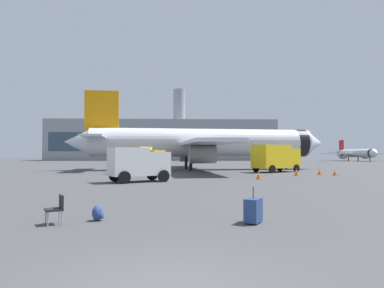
{
  "coord_description": "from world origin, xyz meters",
  "views": [
    {
      "loc": [
        0.25,
        -4.95,
        2.08
      ],
      "look_at": [
        1.41,
        24.42,
        3.0
      ],
      "focal_mm": 31.3,
      "sensor_mm": 36.0,
      "label": 1
    }
  ],
  "objects_px": {
    "cargo_van": "(138,163)",
    "safety_cone_mid": "(259,175)",
    "safety_cone_near": "(296,172)",
    "rolling_suitcase": "(253,210)",
    "safety_cone_outer": "(320,171)",
    "fuel_truck": "(276,157)",
    "airplane_taxiing": "(355,153)",
    "safety_cone_far": "(335,172)",
    "traveller_backpack": "(98,213)",
    "service_truck": "(140,159)",
    "airplane_at_gate": "(201,143)",
    "gate_chair": "(57,207)"
  },
  "relations": [
    {
      "from": "airplane_at_gate",
      "to": "fuel_truck",
      "type": "distance_m",
      "value": 10.82
    },
    {
      "from": "safety_cone_far",
      "to": "safety_cone_mid",
      "type": "bearing_deg",
      "value": -151.34
    },
    {
      "from": "airplane_taxiing",
      "to": "traveller_backpack",
      "type": "bearing_deg",
      "value": -122.06
    },
    {
      "from": "service_truck",
      "to": "traveller_backpack",
      "type": "distance_m",
      "value": 25.35
    },
    {
      "from": "airplane_taxiing",
      "to": "traveller_backpack",
      "type": "xyz_separation_m",
      "value": [
        -58.91,
        -94.05,
        -2.23
      ]
    },
    {
      "from": "fuel_truck",
      "to": "safety_cone_far",
      "type": "distance_m",
      "value": 7.76
    },
    {
      "from": "airplane_at_gate",
      "to": "safety_cone_mid",
      "type": "xyz_separation_m",
      "value": [
        3.63,
        -17.84,
        -3.32
      ]
    },
    {
      "from": "traveller_backpack",
      "to": "fuel_truck",
      "type": "bearing_deg",
      "value": 63.79
    },
    {
      "from": "airplane_taxiing",
      "to": "safety_cone_far",
      "type": "bearing_deg",
      "value": -119.56
    },
    {
      "from": "cargo_van",
      "to": "safety_cone_mid",
      "type": "relative_size",
      "value": 7.03
    },
    {
      "from": "safety_cone_mid",
      "to": "safety_cone_far",
      "type": "height_order",
      "value": "safety_cone_mid"
    },
    {
      "from": "airplane_taxiing",
      "to": "safety_cone_near",
      "type": "height_order",
      "value": "airplane_taxiing"
    },
    {
      "from": "safety_cone_outer",
      "to": "fuel_truck",
      "type": "bearing_deg",
      "value": 120.35
    },
    {
      "from": "safety_cone_near",
      "to": "safety_cone_far",
      "type": "bearing_deg",
      "value": 6.52
    },
    {
      "from": "airplane_at_gate",
      "to": "airplane_taxiing",
      "type": "xyz_separation_m",
      "value": [
        53.33,
        59.09,
        -1.2
      ]
    },
    {
      "from": "rolling_suitcase",
      "to": "cargo_van",
      "type": "bearing_deg",
      "value": 109.04
    },
    {
      "from": "fuel_truck",
      "to": "airplane_taxiing",
      "type": "bearing_deg",
      "value": 55.61
    },
    {
      "from": "traveller_backpack",
      "to": "safety_cone_mid",
      "type": "bearing_deg",
      "value": 61.71
    },
    {
      "from": "service_truck",
      "to": "cargo_van",
      "type": "xyz_separation_m",
      "value": [
        1.05,
        -10.42,
        -0.16
      ]
    },
    {
      "from": "airplane_taxiing",
      "to": "service_truck",
      "type": "height_order",
      "value": "airplane_taxiing"
    },
    {
      "from": "service_truck",
      "to": "safety_cone_far",
      "type": "distance_m",
      "value": 19.9
    },
    {
      "from": "cargo_van",
      "to": "safety_cone_mid",
      "type": "bearing_deg",
      "value": 13.16
    },
    {
      "from": "safety_cone_near",
      "to": "safety_cone_mid",
      "type": "bearing_deg",
      "value": -137.64
    },
    {
      "from": "safety_cone_outer",
      "to": "traveller_backpack",
      "type": "distance_m",
      "value": 28.79
    },
    {
      "from": "service_truck",
      "to": "safety_cone_near",
      "type": "bearing_deg",
      "value": -13.73
    },
    {
      "from": "airplane_at_gate",
      "to": "safety_cone_outer",
      "type": "height_order",
      "value": "airplane_at_gate"
    },
    {
      "from": "safety_cone_near",
      "to": "gate_chair",
      "type": "relative_size",
      "value": 0.83
    },
    {
      "from": "airplane_taxiing",
      "to": "safety_cone_outer",
      "type": "xyz_separation_m",
      "value": [
        -41.9,
        -70.83,
        -2.12
      ]
    },
    {
      "from": "safety_cone_mid",
      "to": "safety_cone_far",
      "type": "xyz_separation_m",
      "value": [
        8.79,
        4.8,
        -0.03
      ]
    },
    {
      "from": "airplane_taxiing",
      "to": "rolling_suitcase",
      "type": "height_order",
      "value": "airplane_taxiing"
    },
    {
      "from": "safety_cone_near",
      "to": "traveller_backpack",
      "type": "xyz_separation_m",
      "value": [
        -13.98,
        -21.47,
        -0.12
      ]
    },
    {
      "from": "fuel_truck",
      "to": "safety_cone_outer",
      "type": "bearing_deg",
      "value": -59.65
    },
    {
      "from": "service_truck",
      "to": "fuel_truck",
      "type": "height_order",
      "value": "fuel_truck"
    },
    {
      "from": "airplane_at_gate",
      "to": "airplane_taxiing",
      "type": "distance_m",
      "value": 79.61
    },
    {
      "from": "fuel_truck",
      "to": "rolling_suitcase",
      "type": "relative_size",
      "value": 5.77
    },
    {
      "from": "safety_cone_far",
      "to": "safety_cone_near",
      "type": "bearing_deg",
      "value": -173.48
    },
    {
      "from": "airplane_taxiing",
      "to": "service_truck",
      "type": "relative_size",
      "value": 4.55
    },
    {
      "from": "fuel_truck",
      "to": "safety_cone_near",
      "type": "bearing_deg",
      "value": -90.02
    },
    {
      "from": "safety_cone_mid",
      "to": "gate_chair",
      "type": "bearing_deg",
      "value": -120.37
    },
    {
      "from": "safety_cone_near",
      "to": "cargo_van",
      "type": "bearing_deg",
      "value": -155.46
    },
    {
      "from": "airplane_taxiing",
      "to": "traveller_backpack",
      "type": "distance_m",
      "value": 111.0
    },
    {
      "from": "fuel_truck",
      "to": "cargo_van",
      "type": "bearing_deg",
      "value": -136.94
    },
    {
      "from": "rolling_suitcase",
      "to": "airplane_at_gate",
      "type": "bearing_deg",
      "value": 88.73
    },
    {
      "from": "airplane_taxiing",
      "to": "airplane_at_gate",
      "type": "bearing_deg",
      "value": -132.06
    },
    {
      "from": "airplane_at_gate",
      "to": "traveller_backpack",
      "type": "xyz_separation_m",
      "value": [
        -5.59,
        -34.96,
        -3.42
      ]
    },
    {
      "from": "cargo_van",
      "to": "safety_cone_mid",
      "type": "xyz_separation_m",
      "value": [
        9.74,
        2.28,
        -1.11
      ]
    },
    {
      "from": "service_truck",
      "to": "cargo_van",
      "type": "distance_m",
      "value": 10.47
    },
    {
      "from": "cargo_van",
      "to": "safety_cone_outer",
      "type": "distance_m",
      "value": 19.47
    },
    {
      "from": "airplane_taxiing",
      "to": "safety_cone_outer",
      "type": "relative_size",
      "value": 34.65
    },
    {
      "from": "safety_cone_outer",
      "to": "airplane_taxiing",
      "type": "bearing_deg",
      "value": 59.39
    }
  ]
}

